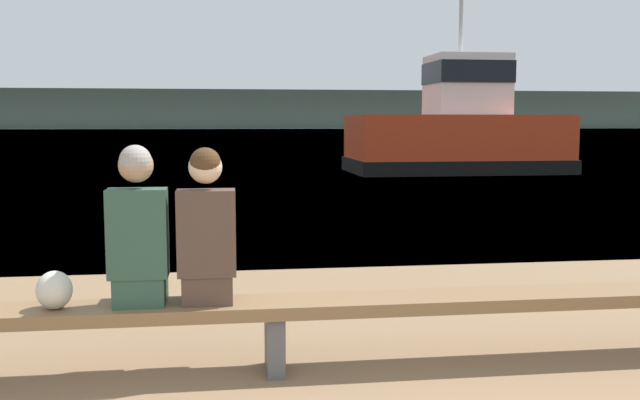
# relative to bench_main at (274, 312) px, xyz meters

# --- Properties ---
(water_surface) EXTENTS (240.00, 240.00, 0.00)m
(water_surface) POSITION_rel_bench_main_xyz_m (0.02, 123.38, -0.42)
(water_surface) COLOR teal
(water_surface) RESTS_ON ground
(far_shoreline) EXTENTS (600.00, 12.00, 9.26)m
(far_shoreline) POSITION_rel_bench_main_xyz_m (0.02, 172.88, 4.21)
(far_shoreline) COLOR #424738
(far_shoreline) RESTS_ON ground
(bench_main) EXTENTS (8.45, 0.43, 0.50)m
(bench_main) POSITION_rel_bench_main_xyz_m (0.00, 0.00, 0.00)
(bench_main) COLOR brown
(bench_main) RESTS_ON ground
(person_left) EXTENTS (0.38, 0.41, 1.07)m
(person_left) POSITION_rel_bench_main_xyz_m (-0.89, 0.00, 0.57)
(person_left) COLOR #2D4C3D
(person_left) RESTS_ON bench_main
(person_right) EXTENTS (0.38, 0.40, 1.05)m
(person_right) POSITION_rel_bench_main_xyz_m (-0.45, 0.00, 0.55)
(person_right) COLOR #4C382D
(person_right) RESTS_ON bench_main
(shopping_bag) EXTENTS (0.23, 0.24, 0.25)m
(shopping_bag) POSITION_rel_bench_main_xyz_m (-1.43, -0.02, 0.21)
(shopping_bag) COLOR beige
(shopping_bag) RESTS_ON bench_main
(tugboat_red) EXTENTS (7.18, 3.80, 6.59)m
(tugboat_red) POSITION_rel_bench_main_xyz_m (7.55, 18.54, 0.82)
(tugboat_red) COLOR red
(tugboat_red) RESTS_ON water_surface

